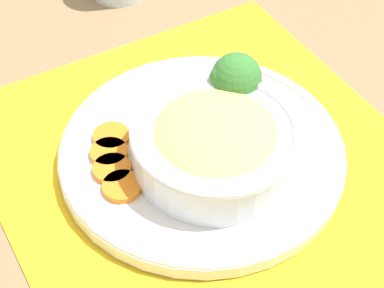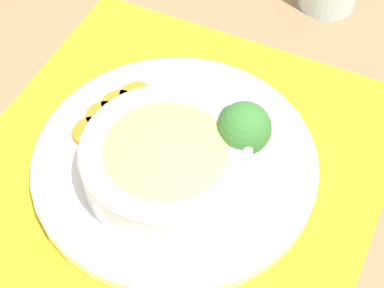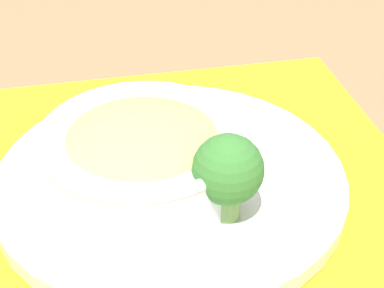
{
  "view_description": "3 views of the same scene",
  "coord_description": "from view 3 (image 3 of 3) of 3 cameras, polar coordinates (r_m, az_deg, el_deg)",
  "views": [
    {
      "loc": [
        -0.28,
        -0.39,
        0.53
      ],
      "look_at": [
        -0.01,
        -0.0,
        0.04
      ],
      "focal_mm": 60.0,
      "sensor_mm": 36.0,
      "label": 1
    },
    {
      "loc": [
        0.16,
        -0.39,
        0.58
      ],
      "look_at": [
        0.02,
        0.01,
        0.04
      ],
      "focal_mm": 60.0,
      "sensor_mm": 36.0,
      "label": 2
    },
    {
      "loc": [
        0.44,
        -0.11,
        0.37
      ],
      "look_at": [
        0.0,
        0.02,
        0.05
      ],
      "focal_mm": 60.0,
      "sensor_mm": 36.0,
      "label": 3
    }
  ],
  "objects": [
    {
      "name": "ground_plane",
      "position": [
        0.58,
        -1.91,
        -4.26
      ],
      "size": [
        4.0,
        4.0,
        0.0
      ],
      "primitive_type": "plane",
      "color": "#8C704C"
    },
    {
      "name": "placemat",
      "position": [
        0.58,
        -1.91,
        -4.11
      ],
      "size": [
        0.48,
        0.5,
        0.0
      ],
      "color": "yellow",
      "rests_on": "ground_plane"
    },
    {
      "name": "plate",
      "position": [
        0.58,
        -1.93,
        -3.08
      ],
      "size": [
        0.31,
        0.31,
        0.02
      ],
      "color": "white",
      "rests_on": "placemat"
    },
    {
      "name": "bowl",
      "position": [
        0.55,
        -4.52,
        -0.38
      ],
      "size": [
        0.18,
        0.18,
        0.06
      ],
      "color": "silver",
      "rests_on": "plate"
    },
    {
      "name": "broccoli_floret",
      "position": [
        0.5,
        3.22,
        -2.37
      ],
      "size": [
        0.06,
        0.06,
        0.08
      ],
      "color": "#759E51",
      "rests_on": "plate"
    },
    {
      "name": "carrot_slice_near",
      "position": [
        0.65,
        2.2,
        2.43
      ],
      "size": [
        0.04,
        0.04,
        0.01
      ],
      "color": "orange",
      "rests_on": "plate"
    },
    {
      "name": "carrot_slice_middle",
      "position": [
        0.65,
        0.16,
        2.8
      ],
      "size": [
        0.04,
        0.04,
        0.01
      ],
      "color": "orange",
      "rests_on": "plate"
    },
    {
      "name": "carrot_slice_far",
      "position": [
        0.65,
        -1.95,
        2.9
      ],
      "size": [
        0.04,
        0.04,
        0.01
      ],
      "color": "orange",
      "rests_on": "plate"
    },
    {
      "name": "carrot_slice_extra",
      "position": [
        0.65,
        -4.07,
        2.73
      ],
      "size": [
        0.04,
        0.04,
        0.01
      ],
      "color": "orange",
      "rests_on": "plate"
    }
  ]
}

